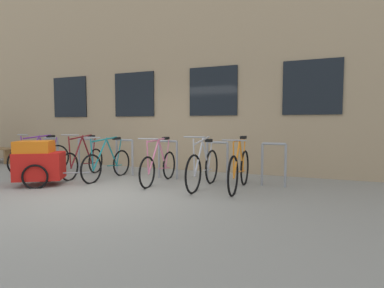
# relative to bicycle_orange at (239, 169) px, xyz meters

# --- Properties ---
(ground_plane) EXTENTS (42.00, 42.00, 0.00)m
(ground_plane) POSITION_rel_bicycle_orange_xyz_m (-2.33, -1.36, -0.40)
(ground_plane) COLOR gray
(storefront_building) EXTENTS (28.00, 5.44, 6.62)m
(storefront_building) POSITION_rel_bicycle_orange_xyz_m (-2.33, 4.54, 2.91)
(storefront_building) COLOR tan
(storefront_building) RESTS_ON ground
(bike_rack) EXTENTS (6.51, 0.05, 0.90)m
(bike_rack) POSITION_rel_bicycle_orange_xyz_m (-2.41, 0.54, 0.13)
(bike_rack) COLOR gray
(bike_rack) RESTS_ON ground
(bicycle_orange) EXTENTS (0.44, 1.78, 1.05)m
(bicycle_orange) POSITION_rel_bicycle_orange_xyz_m (0.00, 0.00, 0.00)
(bicycle_orange) COLOR black
(bicycle_orange) RESTS_ON ground
(bicycle_teal) EXTENTS (0.44, 1.72, 1.02)m
(bicycle_teal) POSITION_rel_bicycle_orange_xyz_m (-3.08, -0.05, -0.03)
(bicycle_teal) COLOR black
(bicycle_teal) RESTS_ON ground
(bicycle_purple) EXTENTS (0.44, 1.69, 1.04)m
(bicycle_purple) POSITION_rel_bicycle_orange_xyz_m (-5.24, 0.02, -0.01)
(bicycle_purple) COLOR black
(bicycle_purple) RESTS_ON ground
(bicycle_pink) EXTENTS (0.44, 1.73, 1.01)m
(bicycle_pink) POSITION_rel_bicycle_orange_xyz_m (-1.76, 0.00, -0.03)
(bicycle_pink) COLOR black
(bicycle_pink) RESTS_ON ground
(bicycle_silver) EXTENTS (0.44, 1.74, 1.07)m
(bicycle_silver) POSITION_rel_bicycle_orange_xyz_m (-0.71, -0.10, -0.00)
(bicycle_silver) COLOR black
(bicycle_silver) RESTS_ON ground
(bicycle_maroon) EXTENTS (0.44, 1.74, 1.06)m
(bicycle_maroon) POSITION_rel_bicycle_orange_xyz_m (-3.85, 0.04, -0.03)
(bicycle_maroon) COLOR black
(bicycle_maroon) RESTS_ON ground
(bike_trailer) EXTENTS (1.39, 1.04, 0.95)m
(bike_trailer) POSITION_rel_bicycle_orange_xyz_m (-3.97, -1.15, 0.09)
(bike_trailer) COLOR red
(bike_trailer) RESTS_ON ground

